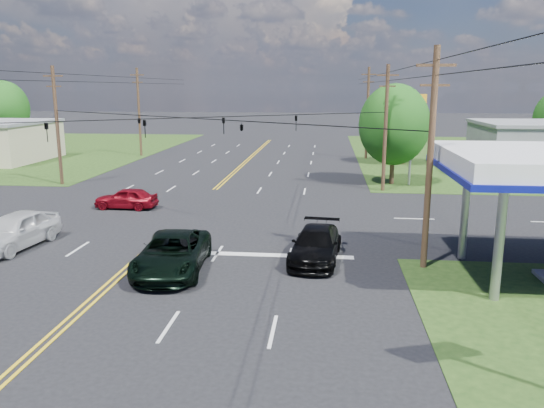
# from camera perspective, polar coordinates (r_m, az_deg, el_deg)

# --- Properties ---
(ground) EXTENTS (280.00, 280.00, 0.00)m
(ground) POSITION_cam_1_polar(r_m,az_deg,el_deg) (33.98, -8.95, -1.01)
(ground) COLOR black
(ground) RESTS_ON ground
(stop_bar) EXTENTS (10.00, 0.50, 0.02)m
(stop_bar) POSITION_cam_1_polar(r_m,az_deg,el_deg) (25.43, -2.58, -5.47)
(stop_bar) COLOR silver
(stop_bar) RESTS_ON ground
(pole_se) EXTENTS (1.60, 0.28, 9.50)m
(pole_se) POSITION_cam_1_polar(r_m,az_deg,el_deg) (23.52, 16.65, 4.84)
(pole_se) COLOR #462F1D
(pole_se) RESTS_ON ground
(pole_nw) EXTENTS (1.60, 0.28, 9.50)m
(pole_nw) POSITION_cam_1_polar(r_m,az_deg,el_deg) (46.38, -22.11, 7.95)
(pole_nw) COLOR #462F1D
(pole_nw) RESTS_ON ground
(pole_ne) EXTENTS (1.60, 0.28, 9.50)m
(pole_ne) POSITION_cam_1_polar(r_m,az_deg,el_deg) (41.26, 12.11, 8.13)
(pole_ne) COLOR #462F1D
(pole_ne) RESTS_ON ground
(pole_left_far) EXTENTS (1.60, 0.28, 10.00)m
(pole_left_far) POSITION_cam_1_polar(r_m,az_deg,el_deg) (63.76, -14.12, 9.68)
(pole_left_far) COLOR #462F1D
(pole_left_far) RESTS_ON ground
(pole_right_far) EXTENTS (1.60, 0.28, 10.00)m
(pole_right_far) POSITION_cam_1_polar(r_m,az_deg,el_deg) (60.14, 10.23, 9.72)
(pole_right_far) COLOR #462F1D
(pole_right_far) RESTS_ON ground
(span_wire_signals) EXTENTS (26.00, 18.00, 1.13)m
(span_wire_signals) POSITION_cam_1_polar(r_m,az_deg,el_deg) (33.12, -9.30, 9.13)
(span_wire_signals) COLOR black
(span_wire_signals) RESTS_ON ground
(power_lines) EXTENTS (26.04, 100.00, 0.64)m
(power_lines) POSITION_cam_1_polar(r_m,az_deg,el_deg) (31.15, -10.45, 13.68)
(power_lines) COLOR black
(power_lines) RESTS_ON ground
(tree_right_a) EXTENTS (5.70, 5.70, 8.18)m
(tree_right_a) POSITION_cam_1_polar(r_m,az_deg,el_deg) (44.35, 13.00, 8.31)
(tree_right_a) COLOR #462F1D
(tree_right_a) RESTS_ON ground
(tree_right_b) EXTENTS (4.94, 4.94, 7.09)m
(tree_right_b) POSITION_cam_1_polar(r_m,az_deg,el_deg) (56.59, 14.06, 8.42)
(tree_right_b) COLOR #462F1D
(tree_right_b) RESTS_ON ground
(tree_far_l) EXTENTS (6.08, 6.08, 8.72)m
(tree_far_l) POSITION_cam_1_polar(r_m,az_deg,el_deg) (75.79, -26.87, 9.13)
(tree_far_l) COLOR #462F1D
(tree_far_l) RESTS_ON ground
(pickup_dkgreen) EXTENTS (3.13, 6.05, 1.63)m
(pickup_dkgreen) POSITION_cam_1_polar(r_m,az_deg,el_deg) (23.35, -10.67, -5.23)
(pickup_dkgreen) COLOR black
(pickup_dkgreen) RESTS_ON ground
(suv_black) EXTENTS (2.60, 5.34, 1.50)m
(suv_black) POSITION_cam_1_polar(r_m,az_deg,el_deg) (24.47, 4.74, -4.39)
(suv_black) COLOR black
(suv_black) RESTS_ON ground
(pickup_white) EXTENTS (2.71, 5.44, 1.78)m
(pickup_white) POSITION_cam_1_polar(r_m,az_deg,el_deg) (29.22, -25.86, -2.54)
(pickup_white) COLOR silver
(pickup_white) RESTS_ON ground
(sedan_red) EXTENTS (4.09, 1.72, 1.38)m
(sedan_red) POSITION_cam_1_polar(r_m,az_deg,el_deg) (36.13, -15.42, 0.61)
(sedan_red) COLOR maroon
(sedan_red) RESTS_ON ground
(polesign_ne) EXTENTS (2.05, 0.42, 7.40)m
(polesign_ne) POSITION_cam_1_polar(r_m,az_deg,el_deg) (44.14, 14.89, 9.24)
(polesign_ne) COLOR #A5A5AA
(polesign_ne) RESTS_ON ground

